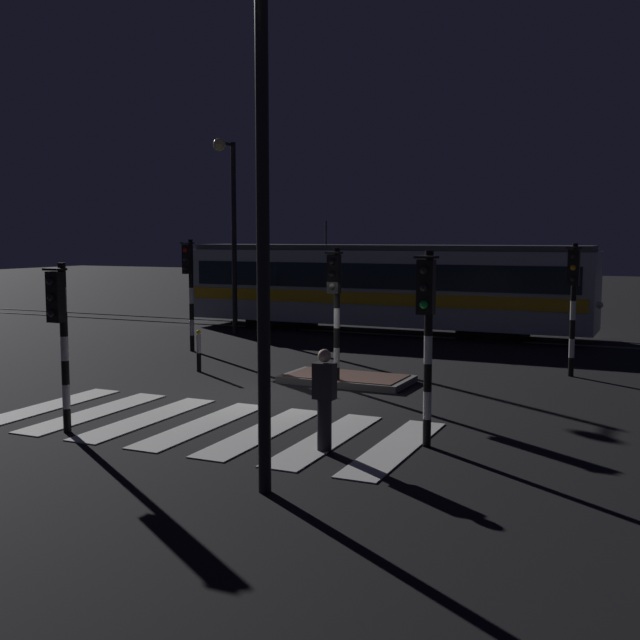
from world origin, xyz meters
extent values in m
plane|color=black|center=(0.00, 0.00, 0.00)|extent=(120.00, 120.00, 0.00)
cube|color=#59595E|center=(0.00, 11.20, 0.01)|extent=(80.00, 0.12, 0.03)
cube|color=#59595E|center=(0.00, 12.64, 0.01)|extent=(80.00, 0.12, 0.03)
cube|color=silver|center=(-3.81, -3.07, 0.01)|extent=(0.77, 3.87, 0.02)
cube|color=silver|center=(-2.54, -3.05, 0.01)|extent=(0.77, 3.87, 0.02)
cube|color=silver|center=(-1.27, -3.03, 0.01)|extent=(0.77, 3.87, 0.02)
cube|color=silver|center=(0.00, -3.01, 0.01)|extent=(0.77, 3.87, 0.02)
cube|color=silver|center=(1.27, -2.98, 0.01)|extent=(0.77, 3.87, 0.02)
cube|color=silver|center=(2.54, -2.96, 0.01)|extent=(0.77, 3.87, 0.02)
cube|color=silver|center=(3.81, -2.94, 0.01)|extent=(0.77, 3.87, 0.02)
cube|color=slate|center=(0.77, 2.13, 0.08)|extent=(3.09, 1.63, 0.16)
cube|color=brown|center=(0.77, 2.13, 0.17)|extent=(2.78, 1.46, 0.02)
cylinder|color=black|center=(0.77, 1.51, 0.23)|extent=(0.14, 0.14, 0.47)
cylinder|color=white|center=(0.77, 1.51, 0.70)|extent=(0.14, 0.14, 0.47)
cylinder|color=black|center=(0.77, 1.51, 1.17)|extent=(0.14, 0.14, 0.47)
cylinder|color=white|center=(0.77, 1.51, 1.64)|extent=(0.14, 0.14, 0.47)
cylinder|color=black|center=(0.77, 1.51, 2.11)|extent=(0.14, 0.14, 0.47)
cylinder|color=white|center=(0.77, 1.51, 2.58)|extent=(0.14, 0.14, 0.47)
cylinder|color=black|center=(0.77, 1.51, 3.05)|extent=(0.14, 0.14, 0.47)
cube|color=black|center=(0.77, 1.34, 2.68)|extent=(0.28, 0.20, 0.90)
sphere|color=black|center=(0.77, 1.23, 2.96)|extent=(0.14, 0.14, 0.14)
sphere|color=black|center=(0.77, 1.23, 2.68)|extent=(0.14, 0.14, 0.14)
sphere|color=black|center=(0.77, 1.23, 2.40)|extent=(0.14, 0.14, 0.14)
cube|color=black|center=(0.77, 1.34, 3.17)|extent=(0.36, 0.24, 0.04)
cylinder|color=black|center=(-1.96, -4.46, 0.22)|extent=(0.14, 0.14, 0.44)
cylinder|color=white|center=(-1.96, -4.46, 0.66)|extent=(0.14, 0.14, 0.44)
cylinder|color=black|center=(-1.96, -4.46, 1.10)|extent=(0.14, 0.14, 0.44)
cylinder|color=white|center=(-1.96, -4.46, 1.54)|extent=(0.14, 0.14, 0.44)
cylinder|color=black|center=(-1.96, -4.46, 1.98)|extent=(0.14, 0.14, 0.44)
cylinder|color=white|center=(-1.96, -4.46, 2.42)|extent=(0.14, 0.14, 0.44)
cylinder|color=black|center=(-1.96, -4.46, 2.86)|extent=(0.14, 0.14, 0.44)
cube|color=black|center=(-1.96, -4.63, 2.48)|extent=(0.28, 0.20, 0.90)
sphere|color=black|center=(-1.96, -4.74, 2.76)|extent=(0.14, 0.14, 0.14)
sphere|color=black|center=(-1.96, -4.74, 2.48)|extent=(0.14, 0.14, 0.14)
sphere|color=black|center=(-1.96, -4.74, 2.20)|extent=(0.14, 0.14, 0.14)
cube|color=black|center=(-1.96, -4.63, 2.97)|extent=(0.36, 0.24, 0.04)
cylinder|color=black|center=(5.62, 5.31, 0.24)|extent=(0.14, 0.14, 0.48)
cylinder|color=white|center=(5.62, 5.31, 0.72)|extent=(0.14, 0.14, 0.48)
cylinder|color=black|center=(5.62, 5.31, 1.21)|extent=(0.14, 0.14, 0.48)
cylinder|color=white|center=(5.62, 5.31, 1.69)|extent=(0.14, 0.14, 0.48)
cylinder|color=black|center=(5.62, 5.31, 2.17)|extent=(0.14, 0.14, 0.48)
cylinder|color=white|center=(5.62, 5.31, 2.66)|extent=(0.14, 0.14, 0.48)
cylinder|color=black|center=(5.62, 5.31, 3.14)|extent=(0.14, 0.14, 0.48)
cube|color=black|center=(5.62, 5.14, 2.78)|extent=(0.28, 0.20, 0.90)
sphere|color=black|center=(5.62, 5.03, 3.06)|extent=(0.14, 0.14, 0.14)
sphere|color=orange|center=(5.62, 5.03, 2.78)|extent=(0.14, 0.14, 0.14)
sphere|color=black|center=(5.62, 5.03, 2.50)|extent=(0.14, 0.14, 0.14)
cube|color=black|center=(5.62, 5.14, 3.27)|extent=(0.36, 0.24, 0.04)
cylinder|color=black|center=(-5.62, 4.86, 0.25)|extent=(0.14, 0.14, 0.49)
cylinder|color=white|center=(-5.62, 4.86, 0.74)|extent=(0.14, 0.14, 0.49)
cylinder|color=black|center=(-5.62, 4.86, 1.24)|extent=(0.14, 0.14, 0.49)
cylinder|color=white|center=(-5.62, 4.86, 1.73)|extent=(0.14, 0.14, 0.49)
cylinder|color=black|center=(-5.62, 4.86, 2.23)|extent=(0.14, 0.14, 0.49)
cylinder|color=white|center=(-5.62, 4.86, 2.72)|extent=(0.14, 0.14, 0.49)
cylinder|color=black|center=(-5.62, 4.86, 3.22)|extent=(0.14, 0.14, 0.49)
cube|color=black|center=(-5.62, 4.69, 2.86)|extent=(0.28, 0.20, 0.90)
sphere|color=red|center=(-5.62, 4.58, 3.14)|extent=(0.14, 0.14, 0.14)
sphere|color=black|center=(-5.62, 4.58, 2.86)|extent=(0.14, 0.14, 0.14)
sphere|color=black|center=(-5.62, 4.58, 2.58)|extent=(0.14, 0.14, 0.14)
cube|color=black|center=(-5.62, 4.69, 3.35)|extent=(0.36, 0.24, 0.04)
cylinder|color=black|center=(4.26, -2.61, 0.24)|extent=(0.14, 0.14, 0.47)
cylinder|color=white|center=(4.26, -2.61, 0.71)|extent=(0.14, 0.14, 0.47)
cylinder|color=black|center=(4.26, -2.61, 1.18)|extent=(0.14, 0.14, 0.47)
cylinder|color=white|center=(4.26, -2.61, 1.66)|extent=(0.14, 0.14, 0.47)
cylinder|color=black|center=(4.26, -2.61, 2.13)|extent=(0.14, 0.14, 0.47)
cylinder|color=white|center=(4.26, -2.61, 2.61)|extent=(0.14, 0.14, 0.47)
cylinder|color=black|center=(4.26, -2.61, 3.08)|extent=(0.14, 0.14, 0.47)
cube|color=black|center=(4.26, -2.78, 2.72)|extent=(0.28, 0.20, 0.90)
sphere|color=black|center=(4.26, -2.89, 3.00)|extent=(0.14, 0.14, 0.14)
sphere|color=black|center=(4.26, -2.89, 2.72)|extent=(0.14, 0.14, 0.14)
sphere|color=green|center=(4.26, -2.89, 2.44)|extent=(0.14, 0.14, 0.14)
cube|color=black|center=(4.26, -2.78, 3.21)|extent=(0.36, 0.24, 0.04)
cylinder|color=black|center=(2.91, -5.82, 3.42)|extent=(0.18, 0.18, 6.83)
cylinder|color=black|center=(-6.57, 8.98, 3.44)|extent=(0.18, 0.18, 6.89)
cylinder|color=black|center=(-6.57, 8.53, 6.79)|extent=(0.10, 0.90, 0.10)
sphere|color=#F9E08C|center=(-6.57, 8.08, 6.71)|extent=(0.44, 0.44, 0.44)
cube|color=#B2BCC1|center=(-1.99, 11.92, 1.70)|extent=(15.24, 2.50, 2.70)
cube|color=yellow|center=(-1.99, 10.65, 1.35)|extent=(14.93, 0.04, 0.44)
cube|color=yellow|center=(-1.99, 13.19, 1.35)|extent=(14.93, 0.04, 0.44)
cube|color=black|center=(-1.99, 10.66, 2.15)|extent=(14.47, 0.03, 0.90)
cube|color=#4C4C51|center=(-1.99, 11.92, 3.15)|extent=(14.93, 2.30, 0.20)
cylinder|color=#262628|center=(-4.28, 11.92, 3.65)|extent=(0.08, 0.08, 1.00)
cube|color=black|center=(2.20, 11.92, 0.17)|extent=(2.20, 2.00, 0.35)
cube|color=black|center=(-6.18, 11.92, 0.17)|extent=(2.20, 2.00, 0.35)
sphere|color=#F9F2CC|center=(5.68, 11.92, 1.30)|extent=(0.24, 0.24, 0.24)
cylinder|color=black|center=(2.81, -3.61, 0.44)|extent=(0.24, 0.24, 0.88)
cube|color=black|center=(2.81, -3.61, 1.18)|extent=(0.36, 0.22, 0.60)
sphere|color=beige|center=(2.81, -3.61, 1.60)|extent=(0.22, 0.22, 0.22)
cylinder|color=black|center=(-3.36, 1.87, 0.25)|extent=(0.12, 0.12, 0.50)
cylinder|color=white|center=(-3.36, 1.87, 0.75)|extent=(0.12, 0.12, 0.50)
sphere|color=yellow|center=(-3.36, 1.87, 1.05)|extent=(0.12, 0.12, 0.12)
camera|label=1|loc=(8.00, -14.91, 3.53)|focal=43.16mm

